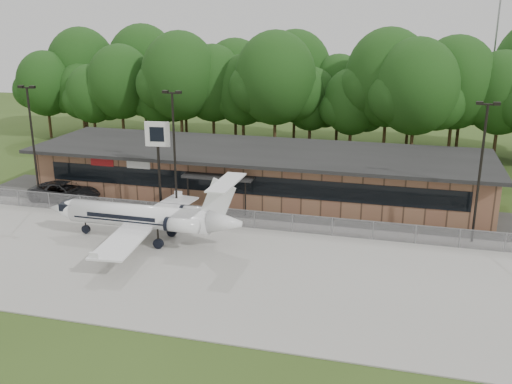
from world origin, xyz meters
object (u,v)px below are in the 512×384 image
(business_jet, at_px, (147,218))
(suv, at_px, (65,192))
(pole_sign, at_px, (158,144))
(terminal, at_px, (258,171))

(business_jet, xyz_separation_m, suv, (-11.13, 6.75, -0.97))
(pole_sign, bearing_deg, suv, 170.33)
(terminal, bearing_deg, business_jet, -109.93)
(business_jet, xyz_separation_m, pole_sign, (-1.71, 6.21, 4.03))
(business_jet, distance_m, pole_sign, 7.60)
(business_jet, height_order, pole_sign, pole_sign)
(suv, bearing_deg, business_jet, -120.19)
(business_jet, distance_m, suv, 13.05)
(terminal, height_order, pole_sign, pole_sign)
(terminal, relative_size, suv, 6.52)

